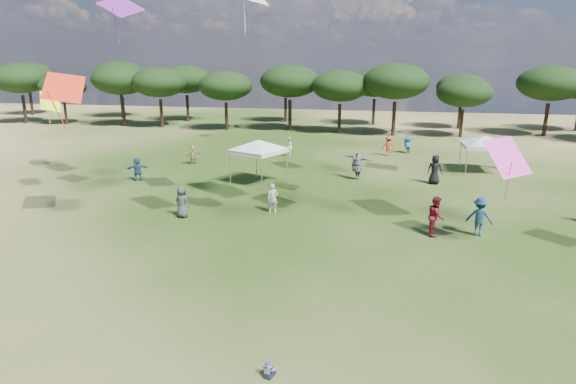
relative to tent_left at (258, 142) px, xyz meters
name	(u,v)px	position (x,y,z in m)	size (l,w,h in m)	color
tree_line	(388,82)	(7.69, 26.34, 2.67)	(108.78, 17.63, 7.77)	black
tent_left	(258,142)	(0.00, 0.00, 0.00)	(5.20, 5.20, 3.18)	gray
tent_right	(486,138)	(14.93, 6.66, -0.26)	(6.08, 6.08, 2.91)	gray
toddler	(269,370)	(5.53, -19.27, -2.55)	(0.33, 0.36, 0.45)	black
festival_crowd	(357,168)	(6.19, 2.19, -1.88)	(27.79, 21.87, 1.93)	#938250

